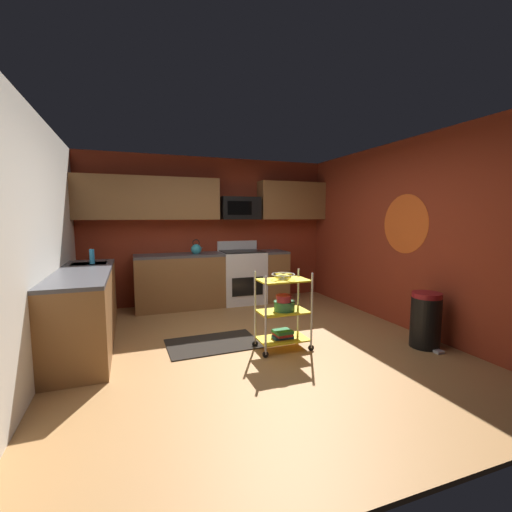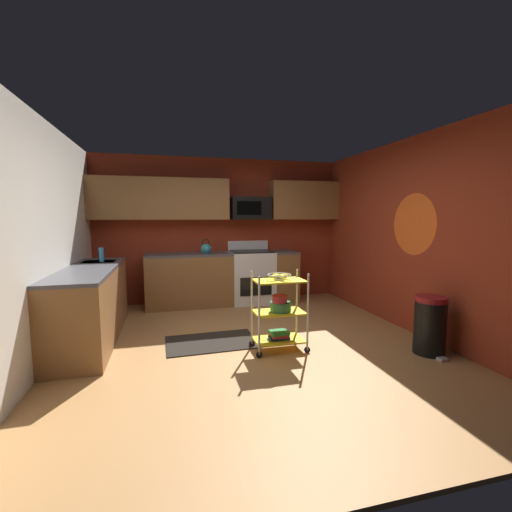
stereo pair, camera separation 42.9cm
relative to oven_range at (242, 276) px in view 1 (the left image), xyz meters
The scene contains 18 objects.
floor 2.22m from the oven_range, 103.63° to the right, with size 4.40×4.80×0.04m, color #A87542.
wall_back 1.02m from the oven_range, 147.40° to the left, with size 4.52×0.06×2.60m, color maroon.
wall_left 3.55m from the oven_range, 142.48° to the right, with size 0.06×4.80×2.60m, color silver.
wall_right 2.84m from the oven_range, 50.73° to the right, with size 0.06×4.80×2.60m, color maroon.
wall_flower_decal 2.87m from the oven_range, 51.25° to the right, with size 0.81×0.81×0.00m, color #E5591E.
counter_run 1.52m from the oven_range, 155.26° to the right, with size 3.53×2.79×0.92m.
oven_range is the anchor object (origin of this frame).
upper_cabinets 1.51m from the oven_range, 168.12° to the left, with size 4.40×0.33×0.70m.
microwave 1.23m from the oven_range, 90.26° to the left, with size 0.70×0.39×0.40m.
rolling_cart 2.31m from the oven_range, 95.77° to the right, with size 0.64×0.37×0.91m.
fruit_bowl 2.34m from the oven_range, 95.77° to the right, with size 0.27×0.27×0.07m.
mixing_bowl_large 2.30m from the oven_range, 95.32° to the right, with size 0.25×0.25×0.11m.
mixing_bowl_small 2.35m from the oven_range, 95.83° to the right, with size 0.18×0.18×0.08m.
book_stack 2.33m from the oven_range, 95.77° to the right, with size 0.24×0.20×0.10m.
kettle 0.97m from the oven_range, behind, with size 0.21×0.18×0.26m.
dish_soap_bottle 2.56m from the oven_range, 160.89° to the right, with size 0.06×0.06×0.20m, color #2D8CBF.
trash_can 3.15m from the oven_range, 63.76° to the right, with size 0.34×0.42×0.66m.
floor_rug 2.15m from the oven_range, 117.41° to the right, with size 1.10×0.70×0.01m, color black.
Camera 1 is at (-1.36, -3.75, 1.55)m, focal length 24.11 mm.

